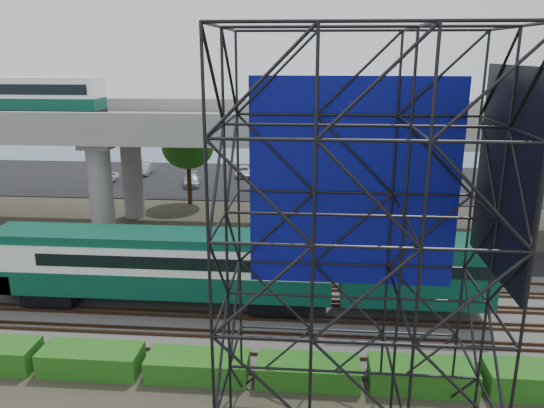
{
  "coord_description": "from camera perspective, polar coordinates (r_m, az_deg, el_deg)",
  "views": [
    {
      "loc": [
        6.11,
        -25.08,
        14.25
      ],
      "look_at": [
        3.53,
        6.0,
        5.3
      ],
      "focal_mm": 35.0,
      "sensor_mm": 36.0,
      "label": 1
    }
  ],
  "objects": [
    {
      "name": "service_road",
      "position": [
        38.79,
        -4.68,
        -5.54
      ],
      "size": [
        90.0,
        5.0,
        0.08
      ],
      "primitive_type": "cube",
      "color": "black",
      "rests_on": "ground"
    },
    {
      "name": "parking_lot",
      "position": [
        61.07,
        -1.14,
        2.54
      ],
      "size": [
        90.0,
        18.0,
        0.08
      ],
      "primitive_type": "cube",
      "color": "black",
      "rests_on": "ground"
    },
    {
      "name": "overpass",
      "position": [
        42.16,
        -5.39,
        7.7
      ],
      "size": [
        80.0,
        12.0,
        12.4
      ],
      "color": "#9E9B93",
      "rests_on": "ground"
    },
    {
      "name": "parked_cars",
      "position": [
        60.25,
        -0.5,
        2.98
      ],
      "size": [
        34.92,
        9.49,
        1.26
      ],
      "color": "silver",
      "rests_on": "parking_lot"
    },
    {
      "name": "ground",
      "position": [
        29.48,
        -8.04,
        -13.07
      ],
      "size": [
        140.0,
        140.0,
        0.0
      ],
      "primitive_type": "plane",
      "color": "#474233",
      "rests_on": "ground"
    },
    {
      "name": "trees",
      "position": [
        43.5,
        -9.73,
        4.26
      ],
      "size": [
        40.94,
        16.94,
        7.69
      ],
      "color": "#382314",
      "rests_on": "ground"
    },
    {
      "name": "scaffold_tower",
      "position": [
        18.45,
        9.16,
        -5.74
      ],
      "size": [
        9.36,
        6.36,
        15.0
      ],
      "color": "black",
      "rests_on": "ground"
    },
    {
      "name": "hedge_strip",
      "position": [
        25.4,
        -7.96,
        -16.78
      ],
      "size": [
        34.6,
        1.8,
        1.2
      ],
      "color": "#175714",
      "rests_on": "ground"
    },
    {
      "name": "harbor_water",
      "position": [
        82.54,
        0.42,
        6.07
      ],
      "size": [
        140.0,
        40.0,
        0.03
      ],
      "primitive_type": "cube",
      "color": "#455D72",
      "rests_on": "ground"
    },
    {
      "name": "suv",
      "position": [
        44.02,
        -24.96,
        -3.39
      ],
      "size": [
        5.05,
        2.6,
        1.36
      ],
      "primitive_type": "imported",
      "rotation": [
        0.0,
        0.0,
        1.64
      ],
      "color": "black",
      "rests_on": "service_road"
    },
    {
      "name": "rail_tracks",
      "position": [
        31.07,
        -7.25,
        -10.85
      ],
      "size": [
        90.0,
        9.52,
        0.16
      ],
      "color": "#472D1E",
      "rests_on": "ballast_bed"
    },
    {
      "name": "ballast_bed",
      "position": [
        31.16,
        -7.24,
        -11.14
      ],
      "size": [
        90.0,
        12.0,
        0.2
      ],
      "primitive_type": "cube",
      "color": "slate",
      "rests_on": "ground"
    },
    {
      "name": "commuter_train",
      "position": [
        30.05,
        -7.89,
        -6.39
      ],
      "size": [
        29.3,
        3.06,
        4.3
      ],
      "color": "black",
      "rests_on": "rail_tracks"
    }
  ]
}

